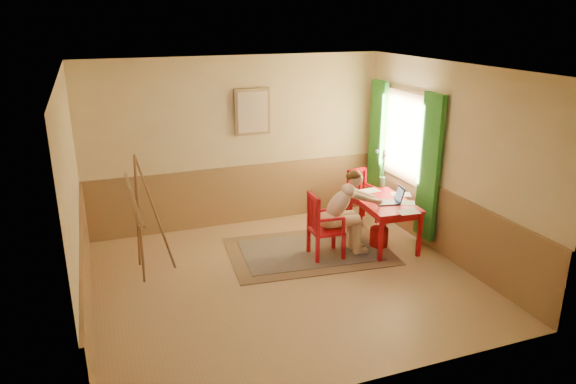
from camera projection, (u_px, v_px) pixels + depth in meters
name	position (u px, v px, depth m)	size (l,w,h in m)	color
room	(285.00, 181.00, 6.76)	(5.04, 4.54, 2.84)	tan
wainscot	(266.00, 225.00, 7.76)	(5.00, 4.50, 1.00)	#9B754B
window	(402.00, 149.00, 8.56)	(0.12, 2.01, 2.20)	white
wall_portrait	(252.00, 112.00, 8.64)	(0.60, 0.05, 0.76)	#9B7950
rug	(309.00, 251.00, 8.06)	(2.54, 1.82, 0.02)	#8C7251
table	(384.00, 206.00, 8.12)	(0.79, 1.24, 0.72)	red
chair_left	(323.00, 226.00, 7.73)	(0.47, 0.45, 0.98)	red
chair_back	(361.00, 196.00, 9.11)	(0.47, 0.48, 0.91)	red
figure	(344.00, 209.00, 7.77)	(0.96, 0.42, 1.29)	beige
laptop	(391.00, 200.00, 7.98)	(0.43, 0.30, 0.24)	#1E2338
papers	(395.00, 199.00, 8.13)	(0.71, 1.28, 0.00)	white
vase	(382.00, 170.00, 8.66)	(0.20, 0.30, 0.62)	#3F724C
wastebasket	(379.00, 237.00, 8.20)	(0.28, 0.28, 0.30)	#B21015
easel	(137.00, 205.00, 7.08)	(0.56, 0.75, 1.70)	brown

